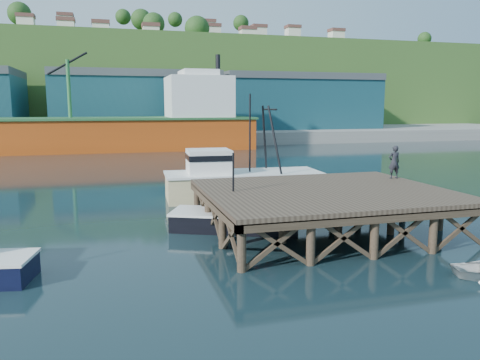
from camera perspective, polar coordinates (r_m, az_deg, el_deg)
name	(u,v)px	position (r m, az deg, el deg)	size (l,w,h in m)	color
ground	(219,238)	(22.63, -2.57, -7.10)	(300.00, 300.00, 0.00)	black
wharf	(327,194)	(23.82, 10.51, -1.63)	(12.00, 10.00, 2.62)	brown
far_quay	(136,134)	(91.48, -12.54, 5.52)	(160.00, 40.00, 2.00)	gray
warehouse_mid	(137,105)	(86.33, -12.48, 8.98)	(28.00, 16.00, 9.00)	#1B4E59
warehouse_right	(294,105)	(92.97, 6.55, 9.12)	(30.00, 16.00, 9.00)	#1B4E59
cargo_ship	(83,127)	(69.35, -18.63, 6.12)	(55.50, 10.00, 13.75)	#C14712
hillside	(128,86)	(121.38, -13.50, 11.03)	(220.00, 50.00, 22.00)	#2D511E
boat_black	(236,214)	(24.19, -0.44, -4.23)	(6.92, 5.77, 4.02)	black
trawler	(240,177)	(31.91, -0.03, 0.34)	(10.78, 4.38, 7.08)	beige
dockworker	(394,162)	(28.40, 18.28, 2.09)	(0.69, 0.46, 1.90)	black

